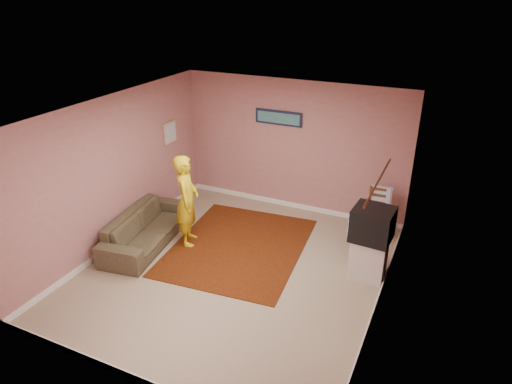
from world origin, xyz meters
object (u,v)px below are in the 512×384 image
at_px(person, 187,201).
at_px(chair_b, 373,247).
at_px(tv_cabinet, 369,257).
at_px(sofa, 146,228).
at_px(chair_a, 378,210).
at_px(crt_tv, 372,224).

bearing_deg(person, chair_b, -108.43).
xyz_separation_m(tv_cabinet, person, (-3.08, -0.31, 0.49)).
distance_m(chair_b, person, 3.16).
xyz_separation_m(chair_b, sofa, (-3.80, -0.64, -0.24)).
xyz_separation_m(tv_cabinet, chair_a, (-0.12, 1.23, 0.23)).
bearing_deg(chair_a, person, -157.73).
distance_m(tv_cabinet, crt_tv, 0.59).
bearing_deg(crt_tv, person, -170.43).
distance_m(tv_cabinet, chair_b, 0.21).
distance_m(crt_tv, chair_b, 0.39).
relative_size(chair_b, sofa, 0.24).
bearing_deg(tv_cabinet, chair_b, -1.37).
distance_m(crt_tv, chair_a, 1.29).
relative_size(crt_tv, sofa, 0.31).
height_order(chair_b, sofa, chair_b).
relative_size(crt_tv, person, 0.39).
bearing_deg(chair_b, chair_a, -175.30).
xyz_separation_m(chair_a, chair_b, (0.17, -1.23, -0.03)).
bearing_deg(sofa, chair_a, -71.15).
bearing_deg(crt_tv, chair_a, 99.38).
bearing_deg(chair_b, person, -87.81).
relative_size(chair_a, sofa, 0.25).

